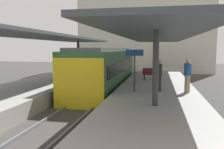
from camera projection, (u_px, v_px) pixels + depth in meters
name	position (u px, v px, depth m)	size (l,w,h in m)	color
ground_plane	(95.00, 100.00, 14.99)	(80.00, 80.00, 0.00)	#383835
platform_left	(40.00, 90.00, 15.67)	(4.40, 28.00, 1.00)	#9E9E99
platform_right	(156.00, 95.00, 14.20)	(4.40, 28.00, 1.00)	#9E9E99
track_ballast	(95.00, 98.00, 14.98)	(3.20, 28.00, 0.20)	#423F3D
rail_near_side	(84.00, 95.00, 15.10)	(0.08, 28.00, 0.14)	slate
rail_far_side	(106.00, 96.00, 14.82)	(0.08, 28.00, 0.14)	slate
commuter_train	(106.00, 69.00, 17.73)	(2.78, 12.43, 3.10)	#2D5633
canopy_left	(48.00, 38.00, 16.65)	(4.18, 21.00, 3.16)	#333335
canopy_right	(157.00, 37.00, 15.18)	(4.18, 21.00, 3.13)	#333335
platform_bench	(152.00, 74.00, 16.88)	(1.40, 0.41, 0.86)	black
platform_sign	(135.00, 61.00, 12.12)	(0.90, 0.08, 2.21)	#262628
passenger_near_bench	(159.00, 75.00, 12.49)	(0.36, 0.36, 1.67)	#232328
passenger_mid_platform	(188.00, 75.00, 12.06)	(0.36, 0.36, 1.72)	#998460
station_building_backdrop	(145.00, 33.00, 33.51)	(18.00, 6.00, 11.00)	beige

